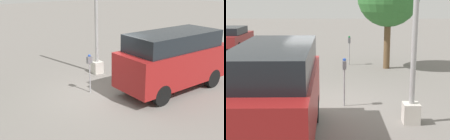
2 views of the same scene
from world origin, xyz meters
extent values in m
plane|color=slate|center=(0.00, 0.00, 0.00)|extent=(80.00, 80.00, 0.00)
cylinder|color=#9E9EA3|center=(-0.21, 0.38, 0.59)|extent=(0.05, 0.05, 1.18)
cube|color=slate|center=(-0.21, 0.38, 1.31)|extent=(0.21, 0.12, 0.26)
sphere|color=navy|center=(-0.21, 0.38, 1.46)|extent=(0.11, 0.11, 0.11)
cube|color=beige|center=(1.22, 2.17, 0.28)|extent=(0.44, 0.44, 0.55)
cylinder|color=#9E9E9E|center=(1.22, 2.17, 3.01)|extent=(0.14, 0.14, 4.92)
cube|color=maroon|center=(2.65, -1.19, 1.03)|extent=(4.72, 1.93, 1.30)
cube|color=black|center=(2.53, -1.19, 1.99)|extent=(3.78, 1.76, 0.63)
cube|color=orange|center=(4.92, -0.54, 0.53)|extent=(0.08, 0.12, 0.20)
cylinder|color=black|center=(4.07, -0.36, 0.38)|extent=(0.76, 0.24, 0.75)
cylinder|color=black|center=(4.12, -1.95, 0.38)|extent=(0.76, 0.24, 0.75)
cylinder|color=black|center=(1.18, -0.44, 0.38)|extent=(0.76, 0.24, 0.75)
cylinder|color=black|center=(1.22, -2.02, 0.38)|extent=(0.76, 0.24, 0.75)
camera|label=1|loc=(-5.25, -8.33, 4.25)|focal=45.00mm
camera|label=2|loc=(9.99, 0.29, 3.39)|focal=55.00mm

